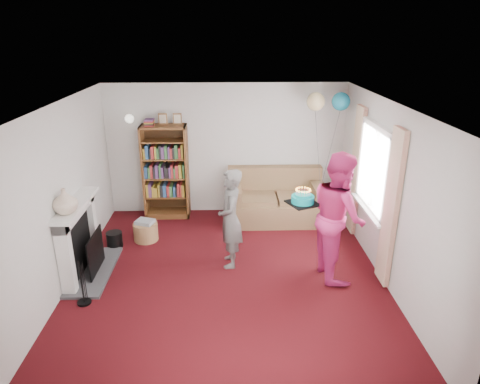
{
  "coord_description": "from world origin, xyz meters",
  "views": [
    {
      "loc": [
        0.02,
        -5.41,
        3.4
      ],
      "look_at": [
        0.21,
        0.6,
        1.11
      ],
      "focal_mm": 32.0,
      "sensor_mm": 36.0,
      "label": 1
    }
  ],
  "objects_px": {
    "person_striped": "(230,219)",
    "person_magenta": "(338,216)",
    "birthday_cake": "(303,199)",
    "sofa": "(276,201)",
    "bookcase": "(166,172)"
  },
  "relations": [
    {
      "from": "bookcase",
      "to": "birthday_cake",
      "type": "xyz_separation_m",
      "value": [
        2.23,
        -2.11,
        0.26
      ]
    },
    {
      "from": "bookcase",
      "to": "person_magenta",
      "type": "relative_size",
      "value": 1.06
    },
    {
      "from": "person_striped",
      "to": "birthday_cake",
      "type": "xyz_separation_m",
      "value": [
        1.03,
        -0.2,
        0.38
      ]
    },
    {
      "from": "person_striped",
      "to": "person_magenta",
      "type": "height_order",
      "value": "person_magenta"
    },
    {
      "from": "person_magenta",
      "to": "birthday_cake",
      "type": "relative_size",
      "value": 4.78
    },
    {
      "from": "person_magenta",
      "to": "sofa",
      "type": "bearing_deg",
      "value": 12.17
    },
    {
      "from": "birthday_cake",
      "to": "bookcase",
      "type": "bearing_deg",
      "value": 136.55
    },
    {
      "from": "sofa",
      "to": "birthday_cake",
      "type": "height_order",
      "value": "birthday_cake"
    },
    {
      "from": "sofa",
      "to": "person_striped",
      "type": "relative_size",
      "value": 1.17
    },
    {
      "from": "person_magenta",
      "to": "bookcase",
      "type": "bearing_deg",
      "value": 44.81
    },
    {
      "from": "sofa",
      "to": "birthday_cake",
      "type": "relative_size",
      "value": 4.6
    },
    {
      "from": "sofa",
      "to": "bookcase",
      "type": "bearing_deg",
      "value": 174.01
    },
    {
      "from": "bookcase",
      "to": "sofa",
      "type": "height_order",
      "value": "bookcase"
    },
    {
      "from": "person_striped",
      "to": "birthday_cake",
      "type": "distance_m",
      "value": 1.11
    },
    {
      "from": "person_magenta",
      "to": "birthday_cake",
      "type": "bearing_deg",
      "value": 70.4
    }
  ]
}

